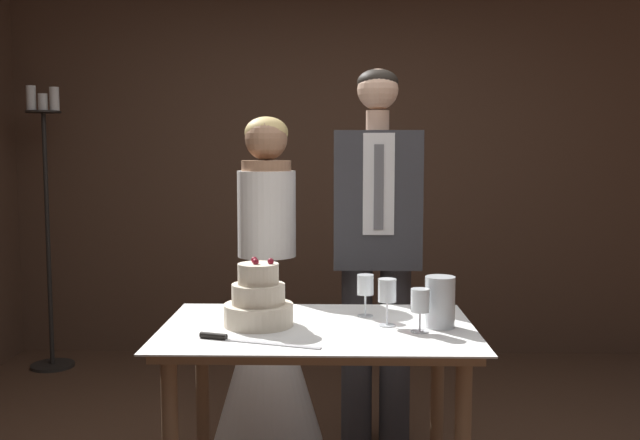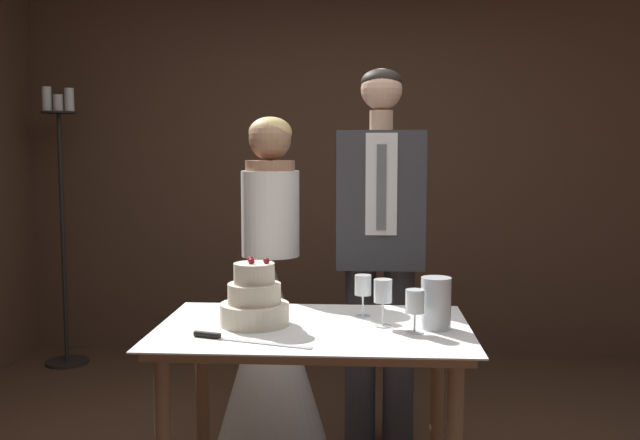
{
  "view_description": "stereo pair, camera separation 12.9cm",
  "coord_description": "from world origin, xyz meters",
  "px_view_note": "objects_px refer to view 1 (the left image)",
  "views": [
    {
      "loc": [
        0.06,
        -2.58,
        1.42
      ],
      "look_at": [
        -0.01,
        0.43,
        1.13
      ],
      "focal_mm": 40.0,
      "sensor_mm": 36.0,
      "label": 1
    },
    {
      "loc": [
        0.19,
        -2.57,
        1.42
      ],
      "look_at": [
        -0.01,
        0.43,
        1.13
      ],
      "focal_mm": 40.0,
      "sensor_mm": 36.0,
      "label": 2
    }
  ],
  "objects_px": {
    "cake_table": "(318,353)",
    "wine_glass_middle": "(420,303)",
    "groom": "(377,240)",
    "wine_glass_far": "(365,286)",
    "bride": "(267,324)",
    "wine_glass_near": "(387,293)",
    "hurricane_candle": "(440,303)",
    "tiered_cake": "(258,301)",
    "cake_knife": "(236,339)",
    "candle_stand": "(47,224)"
  },
  "relations": [
    {
      "from": "wine_glass_near",
      "to": "candle_stand",
      "type": "xyz_separation_m",
      "value": [
        -2.06,
        1.94,
        0.06
      ]
    },
    {
      "from": "wine_glass_near",
      "to": "bride",
      "type": "xyz_separation_m",
      "value": [
        -0.52,
        0.77,
        -0.31
      ]
    },
    {
      "from": "bride",
      "to": "candle_stand",
      "type": "xyz_separation_m",
      "value": [
        -1.54,
        1.16,
        0.37
      ]
    },
    {
      "from": "cake_table",
      "to": "wine_glass_far",
      "type": "distance_m",
      "value": 0.33
    },
    {
      "from": "wine_glass_far",
      "to": "tiered_cake",
      "type": "bearing_deg",
      "value": -159.17
    },
    {
      "from": "wine_glass_near",
      "to": "hurricane_candle",
      "type": "distance_m",
      "value": 0.2
    },
    {
      "from": "wine_glass_middle",
      "to": "hurricane_candle",
      "type": "bearing_deg",
      "value": 40.63
    },
    {
      "from": "wine_glass_middle",
      "to": "candle_stand",
      "type": "height_order",
      "value": "candle_stand"
    },
    {
      "from": "hurricane_candle",
      "to": "candle_stand",
      "type": "bearing_deg",
      "value": 139.1
    },
    {
      "from": "cake_knife",
      "to": "bride",
      "type": "height_order",
      "value": "bride"
    },
    {
      "from": "cake_knife",
      "to": "wine_glass_near",
      "type": "distance_m",
      "value": 0.59
    },
    {
      "from": "groom",
      "to": "candle_stand",
      "type": "relative_size",
      "value": 0.98
    },
    {
      "from": "cake_table",
      "to": "groom",
      "type": "relative_size",
      "value": 0.64
    },
    {
      "from": "cake_table",
      "to": "tiered_cake",
      "type": "xyz_separation_m",
      "value": [
        -0.22,
        0.01,
        0.2
      ]
    },
    {
      "from": "wine_glass_far",
      "to": "wine_glass_middle",
      "type": "bearing_deg",
      "value": -52.15
    },
    {
      "from": "tiered_cake",
      "to": "groom",
      "type": "bearing_deg",
      "value": 57.9
    },
    {
      "from": "tiered_cake",
      "to": "wine_glass_middle",
      "type": "xyz_separation_m",
      "value": [
        0.59,
        -0.09,
        0.02
      ]
    },
    {
      "from": "cake_table",
      "to": "hurricane_candle",
      "type": "bearing_deg",
      "value": -0.55
    },
    {
      "from": "tiered_cake",
      "to": "bride",
      "type": "height_order",
      "value": "bride"
    },
    {
      "from": "hurricane_candle",
      "to": "candle_stand",
      "type": "distance_m",
      "value": 2.99
    },
    {
      "from": "cake_knife",
      "to": "groom",
      "type": "height_order",
      "value": "groom"
    },
    {
      "from": "cake_knife",
      "to": "hurricane_candle",
      "type": "xyz_separation_m",
      "value": [
        0.73,
        0.21,
        0.08
      ]
    },
    {
      "from": "tiered_cake",
      "to": "wine_glass_near",
      "type": "height_order",
      "value": "tiered_cake"
    },
    {
      "from": "bride",
      "to": "wine_glass_middle",
      "type": "bearing_deg",
      "value": -53.64
    },
    {
      "from": "cake_table",
      "to": "bride",
      "type": "relative_size",
      "value": 0.73
    },
    {
      "from": "tiered_cake",
      "to": "cake_knife",
      "type": "relative_size",
      "value": 0.61
    },
    {
      "from": "tiered_cake",
      "to": "hurricane_candle",
      "type": "height_order",
      "value": "tiered_cake"
    },
    {
      "from": "tiered_cake",
      "to": "bride",
      "type": "relative_size",
      "value": 0.16
    },
    {
      "from": "candle_stand",
      "to": "cake_table",
      "type": "bearing_deg",
      "value": -47.24
    },
    {
      "from": "cake_knife",
      "to": "wine_glass_far",
      "type": "height_order",
      "value": "wine_glass_far"
    },
    {
      "from": "tiered_cake",
      "to": "wine_glass_near",
      "type": "xyz_separation_m",
      "value": [
        0.48,
        0.0,
        0.03
      ]
    },
    {
      "from": "wine_glass_middle",
      "to": "groom",
      "type": "distance_m",
      "value": 0.88
    },
    {
      "from": "cake_knife",
      "to": "hurricane_candle",
      "type": "bearing_deg",
      "value": 33.75
    },
    {
      "from": "wine_glass_middle",
      "to": "groom",
      "type": "xyz_separation_m",
      "value": [
        -0.11,
        0.86,
        0.12
      ]
    },
    {
      "from": "wine_glass_near",
      "to": "bride",
      "type": "bearing_deg",
      "value": 124.03
    },
    {
      "from": "wine_glass_middle",
      "to": "wine_glass_far",
      "type": "relative_size",
      "value": 0.95
    },
    {
      "from": "cake_table",
      "to": "candle_stand",
      "type": "height_order",
      "value": "candle_stand"
    },
    {
      "from": "cake_knife",
      "to": "bride",
      "type": "bearing_deg",
      "value": 107.0
    },
    {
      "from": "cake_table",
      "to": "bride",
      "type": "bearing_deg",
      "value": 108.54
    },
    {
      "from": "wine_glass_far",
      "to": "bride",
      "type": "bearing_deg",
      "value": 125.77
    },
    {
      "from": "cake_table",
      "to": "wine_glass_middle",
      "type": "bearing_deg",
      "value": -11.42
    },
    {
      "from": "cake_table",
      "to": "wine_glass_near",
      "type": "bearing_deg",
      "value": 2.87
    },
    {
      "from": "cake_table",
      "to": "wine_glass_middle",
      "type": "height_order",
      "value": "wine_glass_middle"
    },
    {
      "from": "wine_glass_middle",
      "to": "wine_glass_far",
      "type": "bearing_deg",
      "value": 127.85
    },
    {
      "from": "wine_glass_near",
      "to": "wine_glass_far",
      "type": "bearing_deg",
      "value": 116.11
    },
    {
      "from": "tiered_cake",
      "to": "wine_glass_middle",
      "type": "height_order",
      "value": "tiered_cake"
    },
    {
      "from": "wine_glass_near",
      "to": "tiered_cake",
      "type": "bearing_deg",
      "value": -179.71
    },
    {
      "from": "bride",
      "to": "groom",
      "type": "height_order",
      "value": "groom"
    },
    {
      "from": "wine_glass_far",
      "to": "groom",
      "type": "bearing_deg",
      "value": 82.67
    },
    {
      "from": "cake_table",
      "to": "wine_glass_near",
      "type": "relative_size",
      "value": 6.53
    }
  ]
}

